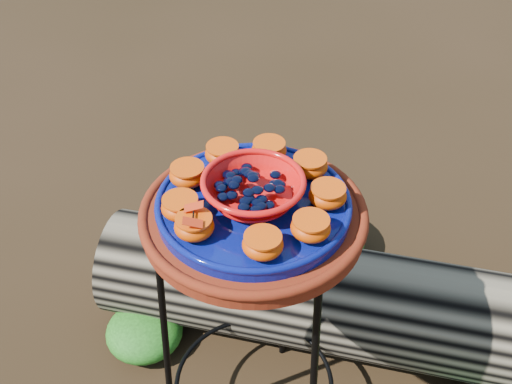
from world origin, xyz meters
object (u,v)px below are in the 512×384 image
at_px(cobalt_plate, 253,206).
at_px(red_bowl, 253,191).
at_px(driftwood_log, 390,310).
at_px(plant_stand, 254,333).
at_px(terracotta_saucer, 253,217).

height_order(cobalt_plate, red_bowl, red_bowl).
height_order(cobalt_plate, driftwood_log, cobalt_plate).
bearing_deg(plant_stand, cobalt_plate, 0.00).
bearing_deg(driftwood_log, red_bowl, -127.25).
relative_size(terracotta_saucer, cobalt_plate, 1.17).
relative_size(plant_stand, cobalt_plate, 1.84).
relative_size(cobalt_plate, driftwood_log, 0.23).
height_order(plant_stand, cobalt_plate, cobalt_plate).
bearing_deg(terracotta_saucer, driftwood_log, 52.75).
distance_m(terracotta_saucer, cobalt_plate, 0.03).
relative_size(terracotta_saucer, driftwood_log, 0.27).
height_order(terracotta_saucer, red_bowl, red_bowl).
xyz_separation_m(red_bowl, driftwood_log, (0.27, 0.36, -0.63)).
xyz_separation_m(terracotta_saucer, red_bowl, (0.00, 0.00, 0.07)).
xyz_separation_m(plant_stand, terracotta_saucer, (0.00, 0.00, 0.37)).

